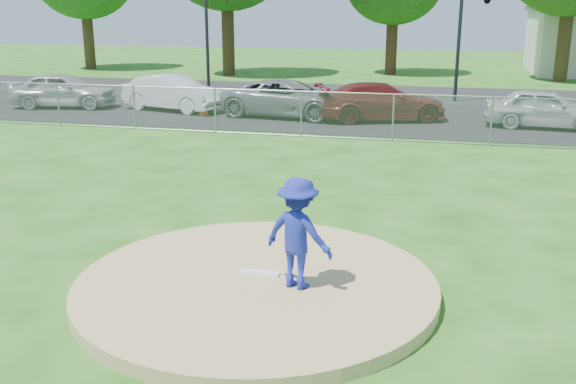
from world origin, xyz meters
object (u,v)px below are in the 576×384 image
Objects in this scene: parked_car_gray at (288,98)px; parked_car_pearl at (545,108)px; parked_car_silver at (63,90)px; parked_car_darkred at (381,102)px; traffic_cone at (203,106)px; parked_car_white at (173,93)px; traffic_signal_left at (211,24)px; pitcher at (298,233)px.

parked_car_pearl is (9.41, -0.27, -0.02)m from parked_car_gray.
parked_car_darkred is at bearing -101.49° from parked_car_silver.
parked_car_pearl is at bearing 1.14° from traffic_cone.
parked_car_silver is 0.89× the size of parked_car_darkred.
traffic_signal_left is at bearing 19.02° from parked_car_white.
parked_car_pearl is at bearing -101.99° from parked_car_silver.
pitcher is 0.37× the size of parked_car_silver.
traffic_signal_left reaches higher than parked_car_pearl.
parked_car_pearl is at bearing -23.41° from traffic_signal_left.
traffic_signal_left reaches higher than pitcher.
traffic_signal_left is 8.58m from parked_car_gray.
traffic_signal_left reaches higher than parked_car_white.
parked_car_pearl is (14.79, -6.40, -2.66)m from traffic_signal_left.
traffic_signal_left is 8.03m from parked_car_silver.
traffic_signal_left is 11.24m from parked_car_darkred.
parked_car_darkred is at bearing -77.66° from parked_car_white.
parked_car_darkred is (3.62, -0.06, -0.01)m from parked_car_gray.
parked_car_pearl is at bearing -77.30° from parked_car_white.
parked_car_gray is 1.05× the size of parked_car_darkred.
pitcher is 15.91m from parked_car_darkred.
parked_car_pearl reaches higher than traffic_cone.
parked_car_silver is at bearing 69.21° from parked_car_darkred.
pitcher is 18.70m from parked_car_white.
parked_car_white is at bearing -96.98° from parked_car_silver.
pitcher is 0.37× the size of parked_car_white.
pitcher reaches higher than parked_car_gray.
parked_car_white is at bearing 66.64° from parked_car_darkred.
parked_car_white reaches higher than traffic_cone.
pitcher is at bearing -135.69° from parked_car_white.
pitcher reaches higher than parked_car_white.
parked_car_gray is (5.38, -6.13, -2.64)m from traffic_signal_left.
parked_car_gray is 9.41m from parked_car_pearl.
parked_car_white is (-1.66, 0.92, 0.35)m from traffic_cone.
traffic_cone is 12.76m from parked_car_pearl.
parked_car_silver is (-6.58, 0.57, 0.37)m from traffic_cone.
pitcher is 0.40× the size of parked_car_pearl.
parked_car_pearl is (5.79, -0.21, -0.01)m from parked_car_darkred.
parked_car_silver is at bearing -30.71° from pitcher.
parked_car_silver reaches higher than parked_car_white.
parked_car_silver is at bearing 93.96° from parked_car_pearl.
traffic_cone is (2.03, -6.65, -2.98)m from traffic_signal_left.
parked_car_darkred is 5.79m from parked_car_pearl.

